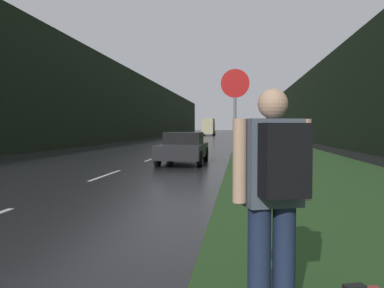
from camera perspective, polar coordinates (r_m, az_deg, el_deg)
name	(u,v)px	position (r m, az deg, el deg)	size (l,w,h in m)	color
grass_verge	(266,144)	(39.29, 10.36, 0.00)	(6.00, 240.00, 0.02)	#26471E
lane_stripe_c	(106,175)	(13.52, -12.00, -4.30)	(0.12, 3.00, 0.01)	silver
lane_stripe_d	(152,159)	(20.25, -5.64, -2.09)	(0.12, 3.00, 0.01)	silver
lane_stripe_e	(174,151)	(27.11, -2.47, -0.98)	(0.12, 3.00, 0.01)	silver
lane_stripe_f	(188,146)	(34.03, -0.60, -0.32)	(0.12, 3.00, 0.01)	silver
treeline_far_side	(125,105)	(51.25, -9.38, 5.36)	(2.00, 140.00, 8.67)	black
treeline_near_side	(313,108)	(49.97, 16.56, 4.89)	(2.00, 140.00, 7.82)	black
stop_sign	(235,117)	(9.79, 6.05, 3.82)	(0.68, 0.07, 2.94)	slate
hitchhiker_with_backpack	(274,191)	(3.18, 11.46, -6.53)	(0.61, 0.53, 1.84)	#1E2847
car_passing_near	(184,148)	(17.51, -1.19, -0.52)	(1.89, 4.54, 1.35)	black
delivery_truck	(208,127)	(81.77, 2.33, 2.44)	(2.40, 7.98, 3.41)	#6E684F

